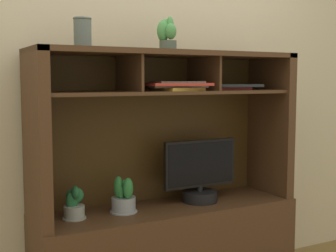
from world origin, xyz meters
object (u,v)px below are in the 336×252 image
Objects in this scene: potted_fern at (74,204)px; potted_succulent at (167,35)px; media_console at (167,225)px; potted_orchid at (124,198)px; magazine_stack_left at (176,86)px; ceramic_vase at (83,33)px; tv_monitor at (200,176)px; magazine_stack_centre at (229,86)px.

potted_succulent is (0.57, -0.02, 0.95)m from potted_fern.
media_console is 8.01× the size of potted_succulent.
potted_orchid is 0.55× the size of magazine_stack_left.
potted_orchid is 0.97m from ceramic_vase.
potted_succulent reaches higher than potted_orchid.
tv_monitor is 0.81m from potted_fern.
ceramic_vase is at bearing -173.23° from potted_orchid.
tv_monitor is 0.62m from magazine_stack_centre.
tv_monitor is 1.15m from ceramic_vase.
tv_monitor is at bearing -1.28° from potted_fern.
media_console is 1.16m from potted_succulent.
tv_monitor is at bearing 0.99° from potted_succulent.
magazine_stack_left is (0.03, -0.05, 0.86)m from media_console.
ceramic_vase is (0.05, -0.04, 0.94)m from potted_fern.
tv_monitor is at bearing 12.85° from magazine_stack_left.
media_console is 0.86m from magazine_stack_left.
potted_succulent reaches higher than ceramic_vase.
tv_monitor is at bearing 1.83° from ceramic_vase.
tv_monitor is 2.36× the size of potted_orchid.
potted_orchid is 0.99m from potted_succulent.
potted_orchid is at bearing 178.36° from potted_succulent.
magazine_stack_centre is at bearing 3.82° from potted_orchid.
potted_succulent is at bearing 132.84° from magazine_stack_left.
magazine_stack_centre is (0.48, 0.05, 0.85)m from media_console.
magazine_stack_centre is at bearing 5.62° from media_console.
tv_monitor is at bearing -0.45° from potted_orchid.
potted_orchid is 1.31× the size of ceramic_vase.
magazine_stack_left reaches higher than potted_fern.
ceramic_vase reaches higher than potted_fern.
magazine_stack_left is 0.30m from potted_succulent.
potted_fern is at bearing 179.03° from media_console.
magazine_stack_left is at bearing -5.91° from potted_fern.
media_console reaches higher than potted_fern.
potted_orchid is at bearing 6.77° from ceramic_vase.
magazine_stack_centre is at bearing 12.62° from magazine_stack_left.
potted_orchid is at bearing -179.16° from media_console.
potted_orchid reaches higher than potted_fern.
potted_orchid is (-0.52, 0.00, -0.08)m from tv_monitor.
magazine_stack_left reaches higher than tv_monitor.
magazine_stack_centre is 1.94× the size of potted_succulent.
media_console is at bearing -0.97° from potted_fern.
tv_monitor is (0.23, -0.01, 0.28)m from media_console.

